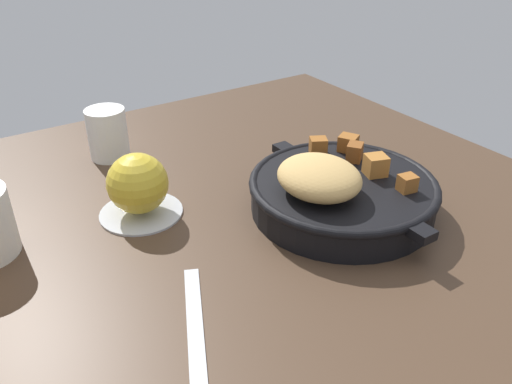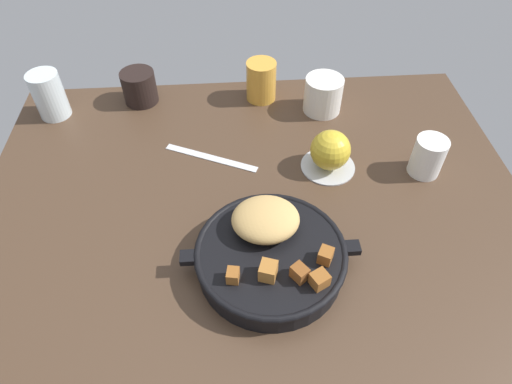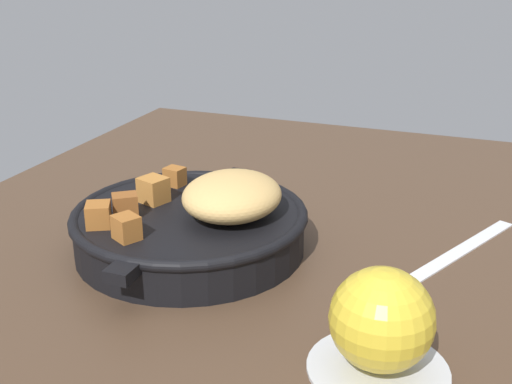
% 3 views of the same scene
% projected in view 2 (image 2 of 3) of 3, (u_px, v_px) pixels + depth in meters
% --- Properties ---
extents(ground_plane, '(1.05, 0.88, 0.02)m').
position_uv_depth(ground_plane, '(255.00, 221.00, 0.83)').
color(ground_plane, '#473323').
extents(cast_iron_skillet, '(0.29, 0.25, 0.09)m').
position_uv_depth(cast_iron_skillet, '(270.00, 252.00, 0.73)').
color(cast_iron_skillet, black).
rests_on(cast_iron_skillet, ground_plane).
extents(saucer_plate, '(0.11, 0.11, 0.01)m').
position_uv_depth(saucer_plate, '(328.00, 166.00, 0.91)').
color(saucer_plate, '#B7BABF').
rests_on(saucer_plate, ground_plane).
extents(red_apple, '(0.08, 0.08, 0.08)m').
position_uv_depth(red_apple, '(330.00, 150.00, 0.88)').
color(red_apple, gold).
rests_on(red_apple, saucer_plate).
extents(butter_knife, '(0.19, 0.10, 0.00)m').
position_uv_depth(butter_knife, '(211.00, 158.00, 0.93)').
color(butter_knife, silver).
rests_on(butter_knife, ground_plane).
extents(water_glass_tall, '(0.07, 0.07, 0.11)m').
position_uv_depth(water_glass_tall, '(49.00, 95.00, 0.99)').
color(water_glass_tall, silver).
rests_on(water_glass_tall, ground_plane).
extents(ceramic_mug_white, '(0.09, 0.09, 0.08)m').
position_uv_depth(ceramic_mug_white, '(323.00, 95.00, 1.02)').
color(ceramic_mug_white, silver).
rests_on(ceramic_mug_white, ground_plane).
extents(white_creamer_pitcher, '(0.06, 0.06, 0.08)m').
position_uv_depth(white_creamer_pitcher, '(428.00, 156.00, 0.88)').
color(white_creamer_pitcher, white).
rests_on(white_creamer_pitcher, ground_plane).
extents(coffee_mug_dark, '(0.08, 0.08, 0.08)m').
position_uv_depth(coffee_mug_dark, '(139.00, 87.00, 1.04)').
color(coffee_mug_dark, black).
rests_on(coffee_mug_dark, ground_plane).
extents(juice_glass_amber, '(0.07, 0.07, 0.09)m').
position_uv_depth(juice_glass_amber, '(261.00, 81.00, 1.04)').
color(juice_glass_amber, gold).
rests_on(juice_glass_amber, ground_plane).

